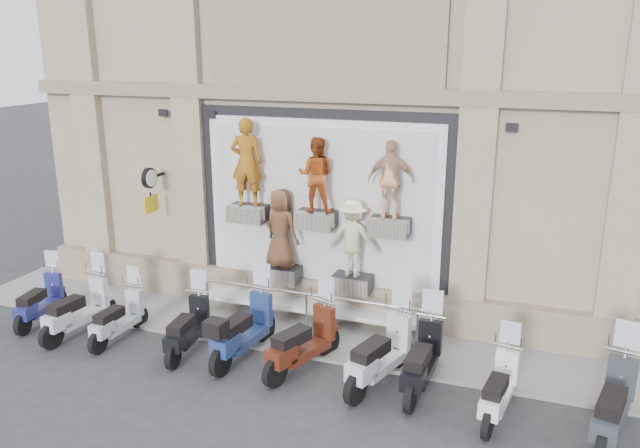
{
  "coord_description": "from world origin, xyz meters",
  "views": [
    {
      "loc": [
        4.27,
        -9.03,
        5.81
      ],
      "look_at": [
        0.33,
        1.9,
        2.45
      ],
      "focal_mm": 35.0,
      "sensor_mm": 36.0,
      "label": 1
    }
  ],
  "objects_px": {
    "scooter_d": "(187,317)",
    "scooter_i": "(500,377)",
    "scooter_a": "(39,291)",
    "guard_rail": "(306,314)",
    "scooter_b": "(77,298)",
    "scooter_f": "(303,329)",
    "scooter_j": "(616,390)",
    "scooter_h": "(422,347)",
    "scooter_c": "(117,308)",
    "clock_sign_bracket": "(150,184)",
    "scooter_e": "(243,317)",
    "scooter_g": "(381,341)"
  },
  "relations": [
    {
      "from": "scooter_a",
      "to": "scooter_g",
      "type": "height_order",
      "value": "scooter_g"
    },
    {
      "from": "guard_rail",
      "to": "scooter_e",
      "type": "relative_size",
      "value": 2.4
    },
    {
      "from": "scooter_g",
      "to": "scooter_a",
      "type": "bearing_deg",
      "value": -163.24
    },
    {
      "from": "scooter_f",
      "to": "scooter_j",
      "type": "relative_size",
      "value": 0.98
    },
    {
      "from": "scooter_e",
      "to": "scooter_g",
      "type": "height_order",
      "value": "scooter_g"
    },
    {
      "from": "scooter_a",
      "to": "scooter_f",
      "type": "bearing_deg",
      "value": -9.55
    },
    {
      "from": "clock_sign_bracket",
      "to": "scooter_j",
      "type": "height_order",
      "value": "clock_sign_bracket"
    },
    {
      "from": "scooter_b",
      "to": "scooter_i",
      "type": "xyz_separation_m",
      "value": [
        8.39,
        -0.17,
        -0.08
      ]
    },
    {
      "from": "scooter_c",
      "to": "scooter_i",
      "type": "height_order",
      "value": "scooter_i"
    },
    {
      "from": "scooter_d",
      "to": "scooter_h",
      "type": "relative_size",
      "value": 0.92
    },
    {
      "from": "scooter_d",
      "to": "scooter_b",
      "type": "bearing_deg",
      "value": 175.64
    },
    {
      "from": "scooter_d",
      "to": "scooter_c",
      "type": "bearing_deg",
      "value": 175.0
    },
    {
      "from": "scooter_e",
      "to": "scooter_g",
      "type": "bearing_deg",
      "value": 5.39
    },
    {
      "from": "scooter_j",
      "to": "guard_rail",
      "type": "bearing_deg",
      "value": 175.83
    },
    {
      "from": "scooter_h",
      "to": "scooter_i",
      "type": "relative_size",
      "value": 1.13
    },
    {
      "from": "scooter_d",
      "to": "scooter_h",
      "type": "xyz_separation_m",
      "value": [
        4.54,
        0.15,
        0.07
      ]
    },
    {
      "from": "scooter_b",
      "to": "scooter_d",
      "type": "relative_size",
      "value": 1.07
    },
    {
      "from": "scooter_b",
      "to": "scooter_e",
      "type": "height_order",
      "value": "scooter_e"
    },
    {
      "from": "guard_rail",
      "to": "scooter_b",
      "type": "relative_size",
      "value": 2.57
    },
    {
      "from": "clock_sign_bracket",
      "to": "scooter_e",
      "type": "distance_m",
      "value": 4.11
    },
    {
      "from": "scooter_f",
      "to": "scooter_i",
      "type": "height_order",
      "value": "scooter_f"
    },
    {
      "from": "guard_rail",
      "to": "scooter_d",
      "type": "bearing_deg",
      "value": -141.51
    },
    {
      "from": "scooter_d",
      "to": "scooter_g",
      "type": "bearing_deg",
      "value": -4.98
    },
    {
      "from": "scooter_b",
      "to": "scooter_f",
      "type": "relative_size",
      "value": 0.96
    },
    {
      "from": "scooter_e",
      "to": "scooter_g",
      "type": "relative_size",
      "value": 1.0
    },
    {
      "from": "scooter_g",
      "to": "clock_sign_bracket",
      "type": "bearing_deg",
      "value": 179.1
    },
    {
      "from": "scooter_j",
      "to": "scooter_g",
      "type": "bearing_deg",
      "value": -172.2
    },
    {
      "from": "scooter_e",
      "to": "guard_rail",
      "type": "bearing_deg",
      "value": 67.5
    },
    {
      "from": "scooter_g",
      "to": "scooter_j",
      "type": "distance_m",
      "value": 3.71
    },
    {
      "from": "scooter_c",
      "to": "scooter_e",
      "type": "xyz_separation_m",
      "value": [
        2.72,
        0.19,
        0.15
      ]
    },
    {
      "from": "scooter_a",
      "to": "scooter_b",
      "type": "bearing_deg",
      "value": -18.82
    },
    {
      "from": "scooter_d",
      "to": "scooter_i",
      "type": "bearing_deg",
      "value": -8.55
    },
    {
      "from": "clock_sign_bracket",
      "to": "scooter_d",
      "type": "distance_m",
      "value": 3.49
    },
    {
      "from": "clock_sign_bracket",
      "to": "guard_rail",
      "type": "bearing_deg",
      "value": -6.84
    },
    {
      "from": "scooter_c",
      "to": "scooter_j",
      "type": "bearing_deg",
      "value": 0.94
    },
    {
      "from": "scooter_c",
      "to": "scooter_g",
      "type": "relative_size",
      "value": 0.82
    },
    {
      "from": "scooter_a",
      "to": "scooter_d",
      "type": "bearing_deg",
      "value": -11.14
    },
    {
      "from": "scooter_a",
      "to": "clock_sign_bracket",
      "type": "bearing_deg",
      "value": 37.89
    },
    {
      "from": "scooter_b",
      "to": "scooter_g",
      "type": "height_order",
      "value": "scooter_g"
    },
    {
      "from": "scooter_d",
      "to": "scooter_e",
      "type": "xyz_separation_m",
      "value": [
        1.13,
        0.16,
        0.11
      ]
    },
    {
      "from": "scooter_b",
      "to": "scooter_i",
      "type": "distance_m",
      "value": 8.4
    },
    {
      "from": "guard_rail",
      "to": "scooter_j",
      "type": "distance_m",
      "value": 5.92
    },
    {
      "from": "scooter_b",
      "to": "scooter_f",
      "type": "distance_m",
      "value": 4.9
    },
    {
      "from": "scooter_b",
      "to": "scooter_h",
      "type": "xyz_separation_m",
      "value": [
        7.08,
        0.23,
        0.01
      ]
    },
    {
      "from": "scooter_e",
      "to": "scooter_b",
      "type": "bearing_deg",
      "value": -169.16
    },
    {
      "from": "scooter_i",
      "to": "scooter_j",
      "type": "xyz_separation_m",
      "value": [
        1.66,
        -0.05,
        0.13
      ]
    },
    {
      "from": "scooter_d",
      "to": "scooter_g",
      "type": "distance_m",
      "value": 3.82
    },
    {
      "from": "guard_rail",
      "to": "scooter_b",
      "type": "xyz_separation_m",
      "value": [
        -4.43,
        -1.58,
        0.34
      ]
    },
    {
      "from": "clock_sign_bracket",
      "to": "scooter_a",
      "type": "bearing_deg",
      "value": -132.81
    },
    {
      "from": "clock_sign_bracket",
      "to": "scooter_e",
      "type": "bearing_deg",
      "value": -30.02
    }
  ]
}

